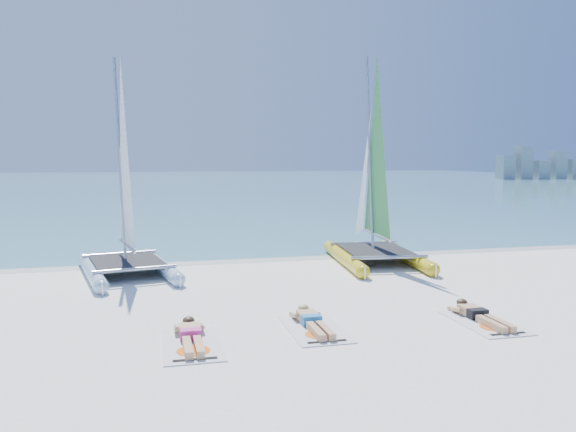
% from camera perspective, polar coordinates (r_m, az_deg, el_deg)
% --- Properties ---
extents(ground, '(140.00, 140.00, 0.00)m').
position_cam_1_polar(ground, '(12.67, 1.94, -8.61)').
color(ground, white).
rests_on(ground, ground).
extents(sea, '(140.00, 115.00, 0.01)m').
position_cam_1_polar(sea, '(74.95, -11.12, 3.38)').
color(sea, '#69AFAB').
rests_on(sea, ground).
extents(wet_sand_strip, '(140.00, 1.40, 0.01)m').
position_cam_1_polar(wet_sand_strip, '(17.91, -2.80, -4.30)').
color(wet_sand_strip, silver).
rests_on(wet_sand_strip, ground).
extents(distant_skyline, '(14.00, 2.00, 5.00)m').
position_cam_1_polar(distant_skyline, '(93.28, 24.12, 4.64)').
color(distant_skyline, '#959EA4').
rests_on(distant_skyline, ground).
extents(catamaran_blue, '(3.03, 4.90, 6.22)m').
position_cam_1_polar(catamaran_blue, '(15.85, -16.25, 0.89)').
color(catamaran_blue, '#A5C8D9').
rests_on(catamaran_blue, ground).
extents(catamaran_yellow, '(2.80, 5.29, 6.61)m').
position_cam_1_polar(catamaran_yellow, '(17.52, 8.49, 2.26)').
color(catamaran_yellow, yellow).
rests_on(catamaran_yellow, ground).
extents(towel_a, '(1.00, 1.85, 0.02)m').
position_cam_1_polar(towel_a, '(9.93, -9.75, -12.77)').
color(towel_a, white).
rests_on(towel_a, ground).
extents(sunbather_a, '(0.37, 1.73, 0.26)m').
position_cam_1_polar(sunbather_a, '(10.08, -9.83, -11.84)').
color(sunbather_a, tan).
rests_on(sunbather_a, towel_a).
extents(towel_b, '(1.00, 1.85, 0.02)m').
position_cam_1_polar(towel_b, '(10.63, 2.74, -11.42)').
color(towel_b, white).
rests_on(towel_b, ground).
extents(sunbather_b, '(0.37, 1.73, 0.26)m').
position_cam_1_polar(sunbather_b, '(10.78, 2.45, -10.58)').
color(sunbather_b, tan).
rests_on(sunbather_b, towel_b).
extents(towel_c, '(1.00, 1.85, 0.02)m').
position_cam_1_polar(towel_c, '(11.67, 19.30, -10.18)').
color(towel_c, white).
rests_on(towel_c, ground).
extents(sunbather_c, '(0.37, 1.73, 0.26)m').
position_cam_1_polar(sunbather_c, '(11.79, 18.80, -9.44)').
color(sunbather_c, tan).
rests_on(sunbather_c, towel_c).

